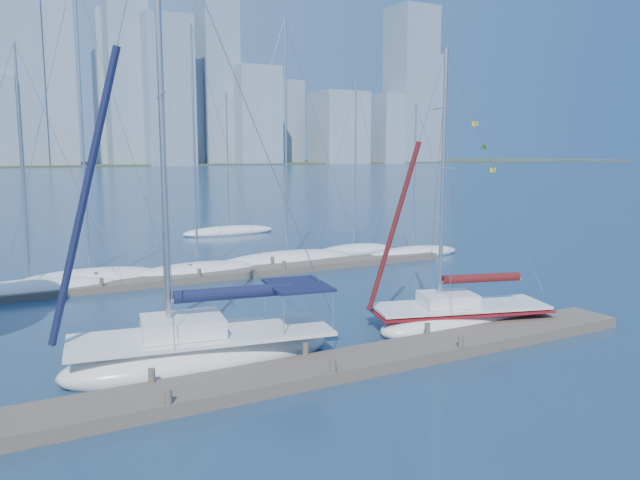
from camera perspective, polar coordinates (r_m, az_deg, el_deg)
ground at (r=20.09m, az=-0.11°, el=-12.27°), size 700.00×700.00×0.00m
near_dock at (r=20.03m, az=-0.11°, el=-11.73°), size 26.00×2.00×0.40m
far_dock at (r=35.02m, az=-9.81°, el=-3.21°), size 30.00×1.80×0.36m
sailboat_navy at (r=21.02m, az=-10.70°, el=-8.08°), size 9.48×4.38×15.57m
sailboat_maroon at (r=25.77m, az=12.62°, el=-5.72°), size 7.92×4.49×11.37m
bg_boat_0 at (r=33.79m, az=-24.93°, el=-4.15°), size 8.45×5.33×12.40m
bg_boat_1 at (r=35.15m, az=-20.28°, el=-3.33°), size 8.09×3.93×16.30m
bg_boat_2 at (r=35.99m, az=-11.12°, el=-2.78°), size 7.53×2.62×14.13m
bg_boat_3 at (r=38.85m, az=-3.05°, el=-1.81°), size 9.47×3.52×15.20m
bg_boat_4 at (r=42.89m, az=3.18°, el=-0.93°), size 6.04×2.17×11.96m
bg_boat_5 at (r=42.22m, az=8.50°, el=-1.19°), size 7.24×2.24×10.35m
bg_boat_7 at (r=53.47m, az=-8.32°, el=0.80°), size 8.30×4.51×12.12m
skyline at (r=309.77m, az=-23.53°, el=12.71°), size 504.07×51.31×117.95m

